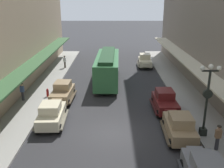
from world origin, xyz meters
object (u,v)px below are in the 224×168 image
(parked_car_2, at_px, (51,113))
(lamp_post_with_clock, at_px, (207,97))
(pedestrian_2, at_px, (22,92))
(parked_car_0, at_px, (145,60))
(fire_hydrant, at_px, (47,93))
(pedestrian_1, at_px, (218,138))
(pedestrian_0, at_px, (65,62))
(parked_car_1, at_px, (62,91))
(streetcar, at_px, (107,67))
(parked_car_3, at_px, (165,101))
(parked_car_5, at_px, (179,126))

(parked_car_2, bearing_deg, lamp_post_with_clock, -9.48)
(lamp_post_with_clock, distance_m, pedestrian_2, 16.33)
(parked_car_0, relative_size, fire_hydrant, 5.26)
(pedestrian_1, bearing_deg, lamp_post_with_clock, 97.40)
(fire_hydrant, distance_m, pedestrian_1, 16.03)
(pedestrian_0, bearing_deg, parked_car_2, -83.54)
(parked_car_1, height_order, streetcar, streetcar)
(parked_car_1, height_order, fire_hydrant, parked_car_1)
(parked_car_2, bearing_deg, parked_car_0, 62.33)
(parked_car_3, height_order, pedestrian_0, parked_car_3)
(parked_car_2, height_order, pedestrian_1, parked_car_2)
(parked_car_0, xyz_separation_m, parked_car_1, (-9.40, -12.94, 0.00))
(parked_car_1, bearing_deg, parked_car_2, -89.48)
(parked_car_3, distance_m, parked_car_5, 4.63)
(parked_car_1, bearing_deg, parked_car_0, 54.00)
(pedestrian_1, distance_m, pedestrian_2, 17.26)
(pedestrian_0, distance_m, pedestrian_1, 24.37)
(parked_car_3, distance_m, pedestrian_1, 6.65)
(pedestrian_0, height_order, pedestrian_2, same)
(parked_car_1, relative_size, lamp_post_with_clock, 0.84)
(streetcar, distance_m, fire_hydrant, 7.66)
(parked_car_0, xyz_separation_m, streetcar, (-5.22, -7.38, 0.96))
(pedestrian_0, bearing_deg, parked_car_3, -51.82)
(parked_car_2, height_order, fire_hydrant, parked_car_2)
(parked_car_3, xyz_separation_m, streetcar, (-5.10, 7.88, 0.96))
(parked_car_0, bearing_deg, lamp_post_with_clock, -85.01)
(fire_hydrant, bearing_deg, streetcar, 39.68)
(parked_car_0, height_order, pedestrian_0, parked_car_0)
(pedestrian_1, height_order, pedestrian_2, same)
(parked_car_1, relative_size, fire_hydrant, 5.26)
(parked_car_0, relative_size, pedestrian_1, 2.58)
(parked_car_1, xyz_separation_m, pedestrian_0, (-1.85, 11.84, 0.07))
(parked_car_2, xyz_separation_m, pedestrian_1, (11.32, -3.72, 0.07))
(parked_car_1, relative_size, pedestrian_1, 2.58)
(lamp_post_with_clock, bearing_deg, parked_car_2, 170.52)
(parked_car_5, bearing_deg, parked_car_3, 91.34)
(lamp_post_with_clock, bearing_deg, parked_car_5, -173.97)
(parked_car_1, bearing_deg, lamp_post_with_clock, -31.30)
(parked_car_2, distance_m, pedestrian_0, 16.85)
(parked_car_2, height_order, streetcar, streetcar)
(streetcar, bearing_deg, pedestrian_2, -143.67)
(fire_hydrant, relative_size, pedestrian_1, 0.49)
(pedestrian_0, distance_m, pedestrian_2, 12.23)
(parked_car_0, distance_m, fire_hydrant, 16.45)
(streetcar, xyz_separation_m, pedestrian_1, (7.19, -14.19, -0.89))
(parked_car_2, xyz_separation_m, parked_car_3, (9.23, 2.59, 0.00))
(parked_car_3, distance_m, pedestrian_0, 18.00)
(parked_car_2, bearing_deg, pedestrian_0, 96.46)
(parked_car_5, bearing_deg, parked_car_0, 89.95)
(pedestrian_0, relative_size, pedestrian_1, 1.00)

